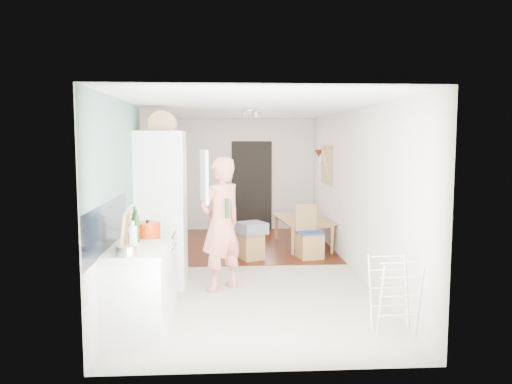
{
  "coord_description": "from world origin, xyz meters",
  "views": [
    {
      "loc": [
        -0.36,
        -7.68,
        2.03
      ],
      "look_at": [
        0.1,
        0.2,
        1.2
      ],
      "focal_mm": 35.0,
      "sensor_mm": 36.0,
      "label": 1
    }
  ],
  "objects": [
    {
      "name": "base_cabinet",
      "position": [
        -1.3,
        -2.55,
        0.43
      ],
      "size": [
        0.6,
        0.9,
        0.86
      ],
      "primitive_type": "cube",
      "color": "white",
      "rests_on": "room_shell"
    },
    {
      "name": "dining_chair",
      "position": [
        1.05,
        0.64,
        0.46
      ],
      "size": [
        0.46,
        0.46,
        0.92
      ],
      "primitive_type": null,
      "rotation": [
        0.0,
        0.0,
        0.22
      ],
      "color": "#AF7344",
      "rests_on": "floor"
    },
    {
      "name": "pepper_mill_front",
      "position": [
        -1.43,
        -2.22,
        1.04
      ],
      "size": [
        0.08,
        0.08,
        0.23
      ],
      "primitive_type": "cylinder",
      "rotation": [
        0.0,
        0.0,
        0.34
      ],
      "color": "tan",
      "rests_on": "worktop"
    },
    {
      "name": "cooker_top",
      "position": [
        -1.3,
        -1.8,
        0.9
      ],
      "size": [
        0.6,
        0.6,
        0.04
      ],
      "primitive_type": "cube",
      "color": "#BCBCBF",
      "rests_on": "room_shell"
    },
    {
      "name": "dining_table",
      "position": [
        1.1,
        1.62,
        0.23
      ],
      "size": [
        0.88,
        1.4,
        0.47
      ],
      "primitive_type": "imported",
      "rotation": [
        0.0,
        0.0,
        1.68
      ],
      "color": "#AF7344",
      "rests_on": "floor"
    },
    {
      "name": "grey_drape",
      "position": [
        0.06,
        0.6,
        0.55
      ],
      "size": [
        0.57,
        0.57,
        0.19
      ],
      "primitive_type": "cube",
      "rotation": [
        0.0,
        0.0,
        0.46
      ],
      "color": "gray",
      "rests_on": "stool"
    },
    {
      "name": "wall_sconce",
      "position": [
        1.54,
        2.55,
        1.75
      ],
      "size": [
        0.18,
        0.18,
        0.16
      ],
      "primitive_type": "cone",
      "color": "maroon",
      "rests_on": "room_shell"
    },
    {
      "name": "pinboard",
      "position": [
        1.58,
        1.9,
        1.55
      ],
      "size": [
        0.03,
        0.9,
        0.7
      ],
      "primitive_type": "cube",
      "color": "tan",
      "rests_on": "room_shell"
    },
    {
      "name": "pinboard_frame",
      "position": [
        1.57,
        1.9,
        1.55
      ],
      "size": [
        0.0,
        0.94,
        0.74
      ],
      "primitive_type": "cube",
      "color": "#AF7344",
      "rests_on": "room_shell"
    },
    {
      "name": "drying_rack",
      "position": [
        1.38,
        -2.7,
        0.41
      ],
      "size": [
        0.44,
        0.4,
        0.81
      ],
      "primitive_type": null,
      "rotation": [
        0.0,
        0.0,
        0.06
      ],
      "color": "white",
      "rests_on": "floor"
    },
    {
      "name": "bottle_c",
      "position": [
        -1.34,
        -2.49,
        1.03
      ],
      "size": [
        0.11,
        0.11,
        0.22
      ],
      "primitive_type": "cylinder",
      "rotation": [
        0.0,
        0.0,
        0.23
      ],
      "color": "silver",
      "rests_on": "worktop"
    },
    {
      "name": "room_shell",
      "position": [
        0.0,
        0.0,
        1.25
      ],
      "size": [
        3.2,
        7.0,
        2.5
      ],
      "primitive_type": null,
      "color": "beige",
      "rests_on": "ground"
    },
    {
      "name": "fridge_housing",
      "position": [
        -1.27,
        -0.78,
        1.07
      ],
      "size": [
        0.66,
        0.66,
        2.15
      ],
      "primitive_type": "cube",
      "color": "white",
      "rests_on": "room_shell"
    },
    {
      "name": "sage_wall_panel",
      "position": [
        -1.59,
        -2.0,
        1.85
      ],
      "size": [
        0.02,
        3.0,
        1.3
      ],
      "primitive_type": "cube",
      "color": "slate",
      "rests_on": "room_shell"
    },
    {
      "name": "doorway_recess",
      "position": [
        0.2,
        3.48,
        1.0
      ],
      "size": [
        0.9,
        0.04,
        2.0
      ],
      "primitive_type": "cube",
      "color": "black",
      "rests_on": "room_shell"
    },
    {
      "name": "bottle_b",
      "position": [
        -1.38,
        -2.16,
        1.07
      ],
      "size": [
        0.08,
        0.08,
        0.31
      ],
      "primitive_type": "cylinder",
      "rotation": [
        0.0,
        0.0,
        -0.15
      ],
      "color": "#19411B",
      "rests_on": "worktop"
    },
    {
      "name": "chopping_boards",
      "position": [
        -1.39,
        -2.63,
        1.12
      ],
      "size": [
        0.05,
        0.3,
        0.4
      ],
      "primitive_type": null,
      "rotation": [
        0.0,
        0.0,
        0.01
      ],
      "color": "tan",
      "rests_on": "worktop"
    },
    {
      "name": "floor",
      "position": [
        0.0,
        0.0,
        0.0
      ],
      "size": [
        3.2,
        7.0,
        0.01
      ],
      "primitive_type": "cube",
      "color": "beige",
      "rests_on": "ground"
    },
    {
      "name": "person",
      "position": [
        -0.44,
        -1.04,
        1.07
      ],
      "size": [
        0.92,
        0.89,
        2.13
      ],
      "primitive_type": "imported",
      "rotation": [
        0.0,
        0.0,
        3.84
      ],
      "color": "#E67E6B",
      "rests_on": "floor"
    },
    {
      "name": "range_cooker",
      "position": [
        -1.3,
        -1.8,
        0.44
      ],
      "size": [
        0.6,
        0.6,
        0.88
      ],
      "primitive_type": "cube",
      "color": "white",
      "rests_on": "room_shell"
    },
    {
      "name": "wood_floor_overlay",
      "position": [
        0.0,
        1.85,
        0.01
      ],
      "size": [
        3.2,
        3.3,
        0.01
      ],
      "primitive_type": "cube",
      "color": "#50120A",
      "rests_on": "room_shell"
    },
    {
      "name": "red_casserole",
      "position": [
        -1.27,
        -1.99,
        1.01
      ],
      "size": [
        0.36,
        0.36,
        0.18
      ],
      "primitive_type": "cylinder",
      "rotation": [
        0.0,
        0.0,
        -0.22
      ],
      "color": "#BB2C05",
      "rests_on": "cooker_top"
    },
    {
      "name": "fridge_door",
      "position": [
        -0.66,
        -1.08,
        1.55
      ],
      "size": [
        0.14,
        0.56,
        0.7
      ],
      "primitive_type": "cube",
      "rotation": [
        0.0,
        0.0,
        -1.4
      ],
      "color": "white",
      "rests_on": "room_shell"
    },
    {
      "name": "bread_bin",
      "position": [
        -1.23,
        -0.71,
        2.25
      ],
      "size": [
        0.44,
        0.43,
        0.2
      ],
      "primitive_type": null,
      "rotation": [
        0.0,
        0.0,
        0.2
      ],
      "color": "tan",
      "rests_on": "fridge_housing"
    },
    {
      "name": "steel_pan",
      "position": [
        -1.33,
        -2.9,
        0.97
      ],
      "size": [
        0.24,
        0.24,
        0.1
      ],
      "primitive_type": "cylinder",
      "rotation": [
        0.0,
        0.0,
        -0.29
      ],
      "color": "#BCBCBF",
      "rests_on": "worktop"
    },
    {
      "name": "held_bottle",
      "position": [
        -0.36,
        -1.2,
        1.14
      ],
      "size": [
        0.06,
        0.06,
        0.26
      ],
      "primitive_type": "cylinder",
      "color": "#19411B",
      "rests_on": "person"
    },
    {
      "name": "pepper_mill_back",
      "position": [
        -1.43,
        -2.18,
        1.02
      ],
      "size": [
        0.06,
        0.06,
        0.2
      ],
      "primitive_type": "cylinder",
      "rotation": [
        0.0,
        0.0,
        0.17
      ],
      "color": "tan",
      "rests_on": "worktop"
    },
    {
      "name": "worktop",
      "position": [
        -1.3,
        -2.55,
        0.89
      ],
      "size": [
        0.62,
        0.92,
        0.06
      ],
      "primitive_type": "cube",
      "color": "silver",
      "rests_on": "room_shell"
    },
    {
      "name": "tile_splashback",
      "position": [
        -1.59,
        -2.55,
        1.15
      ],
      "size": [
        0.02,
        1.9,
        0.5
      ],
      "primitive_type": "cube",
      "color": "black",
      "rests_on": "room_shell"
    },
    {
      "name": "bottle_a",
      "position": [
        -1.35,
        -2.25,
        1.06
      ],
      "size": [
        0.08,
        0.08,
        0.29
      ],
      "primitive_type": "cylinder",
      "rotation": [
        0.0,
        0.0,
        -0.24
      ],
      "color": "#19411B",
      "rests_on": "worktop"
    },
    {
      "name": "stool",
      "position": [
        0.05,
        0.62,
        0.23
      ],
      "size": [
        0.46,
        0.46,
        0.46
      ],
      "primitive_type": null,
      "rotation": [
        0.0,
        0.0,
        0.41
      ],
      "color": "#AF7344",
      "rests_on": "floor"
    },
    {
      "name": "fridge_interior",
      "position": [
        -0.96,
        -0.78,
        1.55
      ],
      "size": [
        0.02,
        0.52,
        0.66
      ],
      "primitive_type": "cube",
      "color": "white",
      "rests_on": "room_shell"
    }
  ]
}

